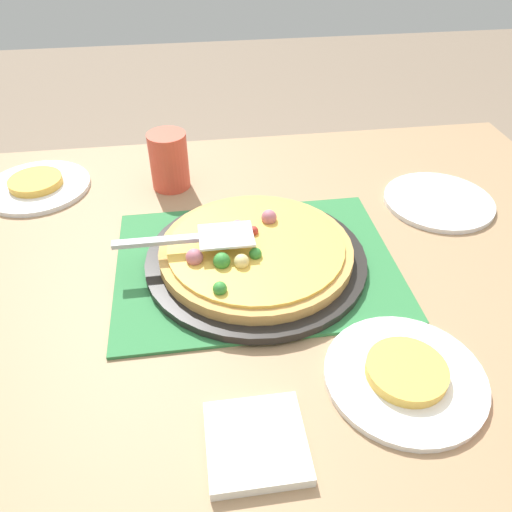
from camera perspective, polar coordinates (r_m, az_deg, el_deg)
The scene contains 13 objects.
ground_plane at distance 1.48m, azimuth 0.00°, elevation -23.93°, with size 8.00×8.00×0.00m, color #84705B.
dining_table at distance 0.96m, azimuth 0.00°, elevation -6.05°, with size 1.40×1.00×0.75m.
placemat at distance 0.88m, azimuth 0.00°, elevation -0.86°, with size 0.48×0.36×0.01m, color #2D753D.
pizza_pan at distance 0.87m, azimuth 0.00°, elevation -0.36°, with size 0.38×0.38×0.01m, color black.
pizza at distance 0.86m, azimuth -0.14°, elevation 0.68°, with size 0.33×0.33×0.05m.
plate_near_left at distance 1.18m, azimuth -23.44°, elevation 7.15°, with size 0.22×0.22×0.01m, color white.
plate_far_right at distance 0.74m, azimuth 16.43°, elevation -12.95°, with size 0.22×0.22×0.01m, color white.
plate_side at distance 1.11m, azimuth 19.88°, elevation 5.84°, with size 0.22×0.22×0.01m, color white.
served_slice_left at distance 1.18m, azimuth -23.60°, elevation 7.69°, with size 0.11×0.11×0.02m, color gold.
served_slice_right at distance 0.73m, azimuth 16.61°, elevation -12.30°, with size 0.11×0.11×0.02m, color #EAB747.
cup_near at distance 1.09m, azimuth -9.78°, elevation 10.55°, with size 0.08×0.08×0.12m, color #E04C38.
pizza_server at distance 0.83m, azimuth -6.66°, elevation 2.05°, with size 0.23×0.07×0.01m.
napkin_stack at distance 0.65m, azimuth 0.02°, elevation -20.27°, with size 0.12×0.12×0.02m, color white.
Camera 1 is at (0.10, 0.67, 1.32)m, focal length 35.48 mm.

